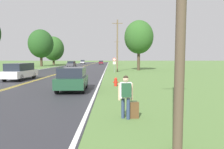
{
  "coord_description": "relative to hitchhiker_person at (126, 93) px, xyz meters",
  "views": [
    {
      "loc": [
        7.79,
        -2.94,
        2.29
      ],
      "look_at": [
        7.91,
        9.7,
        1.27
      ],
      "focal_mm": 32.0,
      "sensor_mm": 36.0,
      "label": 1
    }
  ],
  "objects": [
    {
      "name": "utility_pole_far",
      "position": [
        1.54,
        56.48,
        3.21
      ],
      "size": [
        1.8,
        0.24,
        8.14
      ],
      "color": "brown",
      "rests_on": "ground"
    },
    {
      "name": "fire_hydrant",
      "position": [
        -0.13,
        8.97,
        -0.65
      ],
      "size": [
        0.42,
        0.26,
        0.72
      ],
      "color": "red",
      "rests_on": "ground"
    },
    {
      "name": "car_dark_green_hatchback_nearest",
      "position": [
        -3.25,
        6.67,
        -0.13
      ],
      "size": [
        2.04,
        3.89,
        1.66
      ],
      "rotation": [
        0.0,
        0.0,
        -1.53
      ],
      "color": "black",
      "rests_on": "ground"
    },
    {
      "name": "car_silver_van_receding",
      "position": [
        -12.71,
        81.06,
        -0.19
      ],
      "size": [
        1.92,
        4.89,
        1.57
      ],
      "rotation": [
        0.0,
        0.0,
        1.61
      ],
      "color": "black",
      "rests_on": "ground"
    },
    {
      "name": "hitchhiker_person",
      "position": [
        0.0,
        0.0,
        0.0
      ],
      "size": [
        0.56,
        0.41,
        1.66
      ],
      "rotation": [
        0.0,
        0.0,
        1.62
      ],
      "color": "navy",
      "rests_on": "ground"
    },
    {
      "name": "car_white_suv_approaching",
      "position": [
        -10.21,
        13.87,
        -0.07
      ],
      "size": [
        2.09,
        4.95,
        1.78
      ],
      "rotation": [
        0.0,
        0.0,
        1.53
      ],
      "color": "black",
      "rests_on": "ground"
    },
    {
      "name": "car_maroon_sedan_mid_far",
      "position": [
        -4.18,
        71.37,
        -0.25
      ],
      "size": [
        1.8,
        4.05,
        1.44
      ],
      "rotation": [
        0.0,
        0.0,
        -1.55
      ],
      "color": "black",
      "rests_on": "ground"
    },
    {
      "name": "tree_behind_sign",
      "position": [
        -20.63,
        50.97,
        5.51
      ],
      "size": [
        7.09,
        7.09,
        10.62
      ],
      "color": "#473828",
      "rests_on": "ground"
    },
    {
      "name": "tree_mid_treeline",
      "position": [
        4.9,
        31.1,
        5.32
      ],
      "size": [
        5.52,
        5.52,
        9.53
      ],
      "color": "#473828",
      "rests_on": "ground"
    },
    {
      "name": "car_dark_grey_hatchback_mid_near",
      "position": [
        -11.22,
        47.52,
        -0.19
      ],
      "size": [
        1.98,
        4.02,
        1.55
      ],
      "rotation": [
        0.0,
        0.0,
        1.54
      ],
      "color": "black",
      "rests_on": "ground"
    },
    {
      "name": "utility_pole_midground",
      "position": [
        0.65,
        26.95,
        3.55
      ],
      "size": [
        1.8,
        0.24,
        8.82
      ],
      "color": "brown",
      "rests_on": "ground"
    },
    {
      "name": "suitcase",
      "position": [
        0.28,
        0.1,
        -0.7
      ],
      "size": [
        0.46,
        0.16,
        0.68
      ],
      "rotation": [
        0.0,
        0.0,
        1.62
      ],
      "color": "brown",
      "rests_on": "ground"
    },
    {
      "name": "traffic_sign",
      "position": [
        0.08,
        24.73,
        0.81
      ],
      "size": [
        0.6,
        0.1,
        2.42
      ],
      "color": "gray",
      "rests_on": "ground"
    },
    {
      "name": "tree_right_cluster",
      "position": [
        -20.94,
        64.74,
        4.77
      ],
      "size": [
        7.5,
        7.5,
        10.11
      ],
      "color": "#473828",
      "rests_on": "ground"
    }
  ]
}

